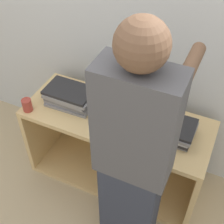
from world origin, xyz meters
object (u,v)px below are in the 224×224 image
(laptop_stack_left, at_px, (70,96))
(laptop_stack_right, at_px, (168,128))
(laptop_open, at_px, (119,108))
(person, at_px, (133,163))
(mug, at_px, (27,105))

(laptop_stack_left, relative_size, laptop_stack_right, 0.98)
(laptop_open, distance_m, person, 0.61)
(laptop_stack_left, xyz_separation_m, laptop_stack_right, (0.74, 0.00, -0.01))
(person, relative_size, mug, 18.21)
(mug, bearing_deg, laptop_open, 21.65)
(laptop_open, xyz_separation_m, laptop_stack_left, (-0.37, -0.05, 0.02))
(person, bearing_deg, laptop_stack_left, 145.63)
(laptop_open, distance_m, mug, 0.66)
(person, xyz_separation_m, mug, (-0.92, 0.26, -0.14))
(laptop_open, relative_size, laptop_stack_right, 0.94)
(laptop_open, relative_size, laptop_stack_left, 0.95)
(laptop_stack_right, xyz_separation_m, mug, (-0.99, -0.20, -0.01))
(laptop_stack_left, bearing_deg, laptop_stack_right, 0.01)
(person, bearing_deg, laptop_stack_right, 81.73)
(laptop_stack_left, distance_m, laptop_stack_right, 0.74)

